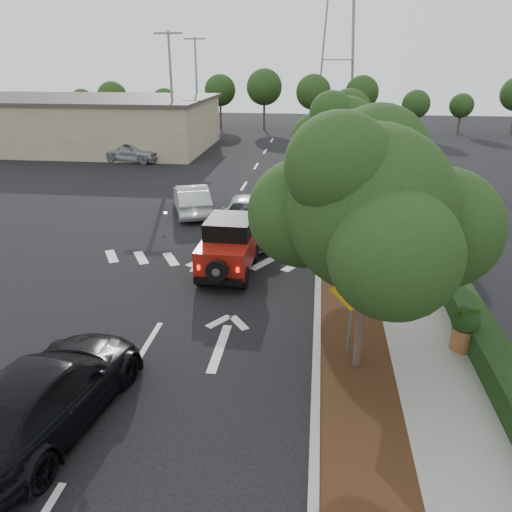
% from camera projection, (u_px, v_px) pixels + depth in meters
% --- Properties ---
extents(ground, '(120.00, 120.00, 0.00)m').
position_uv_depth(ground, '(148.00, 343.00, 13.71)').
color(ground, black).
rests_on(ground, ground).
extents(curb, '(0.20, 70.00, 0.15)m').
position_uv_depth(curb, '(319.00, 217.00, 24.21)').
color(curb, '#9E9B93').
rests_on(curb, ground).
extents(planting_strip, '(1.80, 70.00, 0.12)m').
position_uv_depth(planting_strip, '(340.00, 218.00, 24.10)').
color(planting_strip, black).
rests_on(planting_strip, ground).
extents(sidewalk, '(2.00, 70.00, 0.12)m').
position_uv_depth(sidewalk, '(380.00, 220.00, 23.88)').
color(sidewalk, gray).
rests_on(sidewalk, ground).
extents(hedge, '(0.80, 70.00, 0.80)m').
position_uv_depth(hedge, '(411.00, 214.00, 23.60)').
color(hedge, black).
rests_on(hedge, ground).
extents(commercial_building, '(22.00, 12.00, 4.00)m').
position_uv_depth(commercial_building, '(79.00, 124.00, 42.44)').
color(commercial_building, '#9C8A6B').
rests_on(commercial_building, ground).
extents(transmission_tower, '(7.00, 4.00, 28.00)m').
position_uv_depth(transmission_tower, '(334.00, 125.00, 57.24)').
color(transmission_tower, slate).
rests_on(transmission_tower, ground).
extents(street_tree_near, '(3.80, 3.80, 5.92)m').
position_uv_depth(street_tree_near, '(356.00, 368.00, 12.61)').
color(street_tree_near, black).
rests_on(street_tree_near, ground).
extents(street_tree_mid, '(3.20, 3.20, 5.32)m').
position_uv_depth(street_tree_mid, '(345.00, 263.00, 19.06)').
color(street_tree_mid, black).
rests_on(street_tree_mid, ground).
extents(street_tree_far, '(3.40, 3.40, 5.62)m').
position_uv_depth(street_tree_far, '(340.00, 213.00, 25.04)').
color(street_tree_far, black).
rests_on(street_tree_far, ground).
extents(light_pole_a, '(2.00, 0.22, 9.00)m').
position_uv_depth(light_pole_a, '(176.00, 159.00, 38.41)').
color(light_pole_a, slate).
rests_on(light_pole_a, ground).
extents(light_pole_b, '(2.00, 0.22, 9.00)m').
position_uv_depth(light_pole_b, '(199.00, 136.00, 49.58)').
color(light_pole_b, slate).
rests_on(light_pole_b, ground).
extents(red_jeep, '(1.83, 3.93, 1.99)m').
position_uv_depth(red_jeep, '(230.00, 245.00, 17.98)').
color(red_jeep, black).
rests_on(red_jeep, ground).
extents(silver_suv_ahead, '(3.06, 5.95, 1.60)m').
position_uv_depth(silver_suv_ahead, '(250.00, 218.00, 21.63)').
color(silver_suv_ahead, '#ABAEB3').
rests_on(silver_suv_ahead, ground).
extents(black_suv_oncoming, '(2.89, 5.62, 1.56)m').
position_uv_depth(black_suv_oncoming, '(47.00, 394.00, 10.41)').
color(black_suv_oncoming, black).
rests_on(black_suv_oncoming, ground).
extents(silver_sedan_oncoming, '(2.94, 4.67, 1.45)m').
position_uv_depth(silver_sedan_oncoming, '(192.00, 199.00, 24.83)').
color(silver_sedan_oncoming, '#B8BCC1').
rests_on(silver_sedan_oncoming, ground).
extents(parked_suv, '(4.96, 2.76, 1.59)m').
position_uv_depth(parked_suv, '(131.00, 151.00, 37.15)').
color(parked_suv, '#94969B').
rests_on(parked_suv, ground).
extents(speed_hump_sign, '(1.10, 0.10, 2.35)m').
position_uv_depth(speed_hump_sign, '(351.00, 302.00, 12.46)').
color(speed_hump_sign, slate).
rests_on(speed_hump_sign, ground).
extents(terracotta_planter, '(0.75, 0.75, 1.30)m').
position_uv_depth(terracotta_planter, '(465.00, 323.00, 12.95)').
color(terracotta_planter, brown).
rests_on(terracotta_planter, ground).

